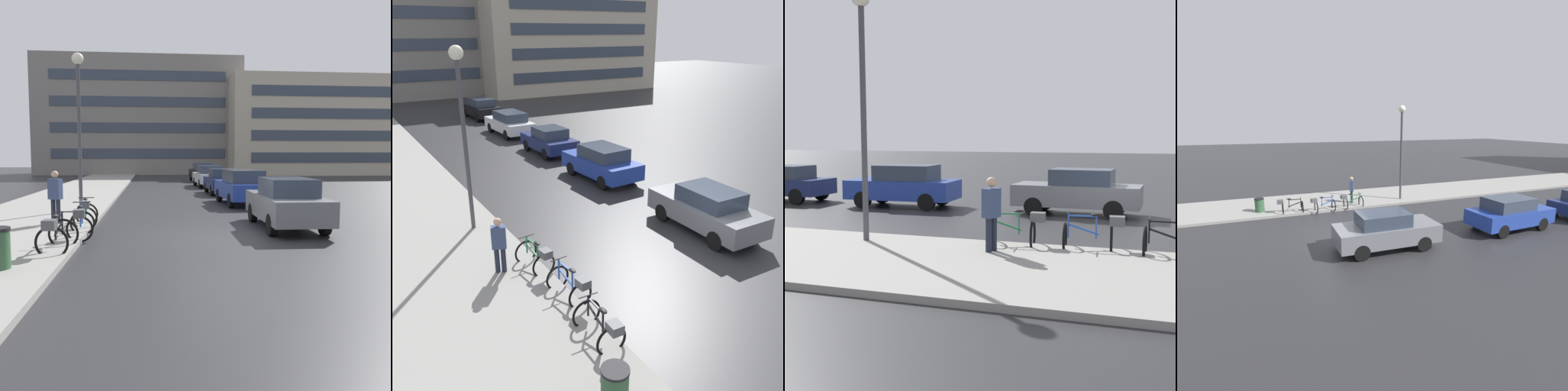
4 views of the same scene
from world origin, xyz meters
The scene contains 8 objects.
ground_plane centered at (0.00, 0.00, 0.00)m, with size 140.00×140.00×0.00m, color #28282B.
bicycle_second centered at (-3.69, -0.03, 0.49)m, with size 0.81×1.41×0.98m.
bicycle_third centered at (-3.83, 1.77, 0.50)m, with size 0.85×1.38×0.97m.
car_grey centered at (2.43, 1.30, 0.80)m, with size 1.85×4.31×1.58m.
car_blue centered at (2.41, 7.91, 0.82)m, with size 2.04×4.21×1.60m.
car_navy centered at (2.40, 13.36, 0.75)m, with size 1.92×3.83×1.49m.
pedestrian centered at (-4.80, 2.11, 1.02)m, with size 0.46×0.37×1.80m.
streetlamp centered at (-4.55, 5.43, 4.25)m, with size 0.45×0.45×6.18m.
Camera 3 is at (-16.15, -1.53, 2.71)m, focal length 50.00 mm.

